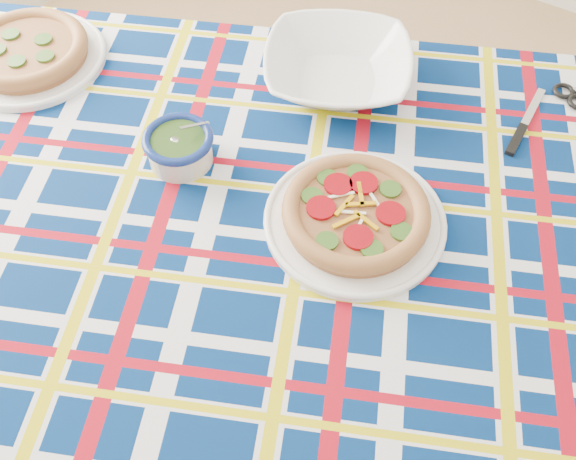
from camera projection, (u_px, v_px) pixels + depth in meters
The scene contains 8 objects.
floor at pixel (345, 360), 1.87m from camera, with size 4.00×4.00×0.00m, color #A17C53.
dining_table at pixel (261, 236), 1.25m from camera, with size 1.98×1.66×0.79m.
tablecloth at pixel (260, 228), 1.23m from camera, with size 1.73×1.09×0.11m, color navy, non-canonical shape.
main_focaccia_plate at pixel (356, 213), 1.14m from camera, with size 0.34×0.34×0.07m, color brown, non-canonical shape.
pesto_bowl at pixel (179, 146), 1.23m from camera, with size 0.14×0.14×0.08m, color #1A330E, non-canonical shape.
serving_bowl at pixel (337, 68), 1.36m from camera, with size 0.31×0.31×0.08m, color white.
second_focaccia_plate at pixel (27, 50), 1.41m from camera, with size 0.34×0.34×0.06m, color brown, non-canonical shape.
table_knife at pixel (532, 109), 1.34m from camera, with size 0.23×0.02×0.01m, color silver, non-canonical shape.
Camera 1 is at (0.29, -0.75, 1.74)m, focal length 40.00 mm.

